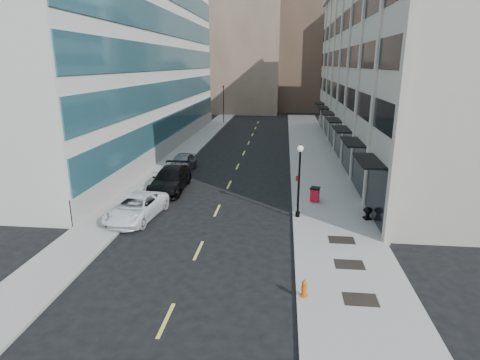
% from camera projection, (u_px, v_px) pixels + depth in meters
% --- Properties ---
extents(ground, '(160.00, 160.00, 0.00)m').
position_uv_depth(ground, '(190.00, 269.00, 19.14)').
color(ground, black).
rests_on(ground, ground).
extents(sidewalk_right, '(5.00, 80.00, 0.15)m').
position_uv_depth(sidewalk_right, '(317.00, 168.00, 37.43)').
color(sidewalk_right, '#9C988E').
rests_on(sidewalk_right, ground).
extents(sidewalk_left, '(3.00, 80.00, 0.15)m').
position_uv_depth(sidewalk_left, '(171.00, 164.00, 38.89)').
color(sidewalk_left, '#9C988E').
rests_on(sidewalk_left, ground).
extents(building_right, '(15.30, 46.50, 18.25)m').
position_uv_depth(building_right, '(411.00, 68.00, 40.64)').
color(building_right, '#B0A995').
rests_on(building_right, ground).
extents(building_left, '(16.14, 46.00, 20.00)m').
position_uv_depth(building_left, '(100.00, 58.00, 43.79)').
color(building_left, beige).
rests_on(building_left, ground).
extents(skyline_tan_near, '(14.00, 18.00, 28.00)m').
position_uv_depth(skyline_tan_near, '(245.00, 40.00, 80.56)').
color(skyline_tan_near, '#987A63').
rests_on(skyline_tan_near, ground).
extents(skyline_brown, '(12.00, 16.00, 34.00)m').
position_uv_depth(skyline_brown, '(305.00, 25.00, 82.29)').
color(skyline_brown, brown).
rests_on(skyline_brown, ground).
extents(skyline_tan_far, '(12.00, 14.00, 22.00)m').
position_uv_depth(skyline_tan_far, '(206.00, 57.00, 91.99)').
color(skyline_tan_far, '#987A63').
rests_on(skyline_tan_far, ground).
extents(skyline_stone, '(10.00, 14.00, 20.00)m').
position_uv_depth(skyline_stone, '(357.00, 61.00, 77.48)').
color(skyline_stone, '#B0A995').
rests_on(skyline_stone, ground).
extents(grate_near, '(1.40, 1.00, 0.01)m').
position_uv_depth(grate_near, '(360.00, 299.00, 16.40)').
color(grate_near, black).
rests_on(grate_near, sidewalk_right).
extents(grate_mid, '(1.40, 1.00, 0.01)m').
position_uv_depth(grate_mid, '(349.00, 264.00, 19.26)').
color(grate_mid, black).
rests_on(grate_mid, sidewalk_right).
extents(grate_far, '(1.40, 1.00, 0.01)m').
position_uv_depth(grate_far, '(342.00, 240.00, 21.94)').
color(grate_far, black).
rests_on(grate_far, sidewalk_right).
extents(road_centerline, '(0.15, 68.20, 0.01)m').
position_uv_depth(road_centerline, '(234.00, 175.00, 35.37)').
color(road_centerline, '#D8CC4C').
rests_on(road_centerline, ground).
extents(traffic_signal, '(0.66, 0.66, 6.98)m').
position_uv_depth(traffic_signal, '(223.00, 88.00, 63.94)').
color(traffic_signal, black).
rests_on(traffic_signal, ground).
extents(car_white_van, '(3.07, 5.63, 1.50)m').
position_uv_depth(car_white_van, '(136.00, 208.00, 25.16)').
color(car_white_van, white).
rests_on(car_white_van, ground).
extents(car_black_pickup, '(2.56, 6.04, 1.74)m').
position_uv_depth(car_black_pickup, '(170.00, 179.00, 30.84)').
color(car_black_pickup, black).
rests_on(car_black_pickup, ground).
extents(car_silver_sedan, '(2.08, 4.80, 1.61)m').
position_uv_depth(car_silver_sedan, '(182.00, 163.00, 36.36)').
color(car_silver_sedan, gray).
rests_on(car_silver_sedan, ground).
extents(fire_hydrant, '(0.31, 0.31, 0.77)m').
position_uv_depth(fire_hydrant, '(304.00, 288.00, 16.53)').
color(fire_hydrant, '#D8610F').
rests_on(fire_hydrant, sidewalk_right).
extents(trash_bin, '(0.78, 0.79, 1.03)m').
position_uv_depth(trash_bin, '(315.00, 194.00, 27.94)').
color(trash_bin, red).
rests_on(trash_bin, sidewalk_right).
extents(lamppost, '(0.39, 0.39, 4.68)m').
position_uv_depth(lamppost, '(299.00, 175.00, 24.55)').
color(lamppost, black).
rests_on(lamppost, sidewalk_right).
extents(sign_post, '(0.27, 0.06, 2.35)m').
position_uv_depth(sign_post, '(298.00, 185.00, 26.59)').
color(sign_post, slate).
rests_on(sign_post, sidewalk_right).
extents(urn_planter, '(0.57, 0.57, 0.79)m').
position_uv_depth(urn_planter, '(368.00, 212.00, 24.77)').
color(urn_planter, black).
rests_on(urn_planter, sidewalk_right).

